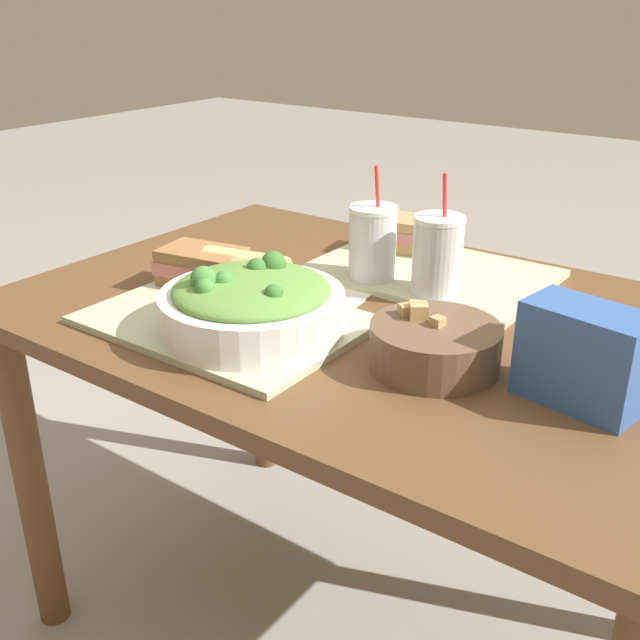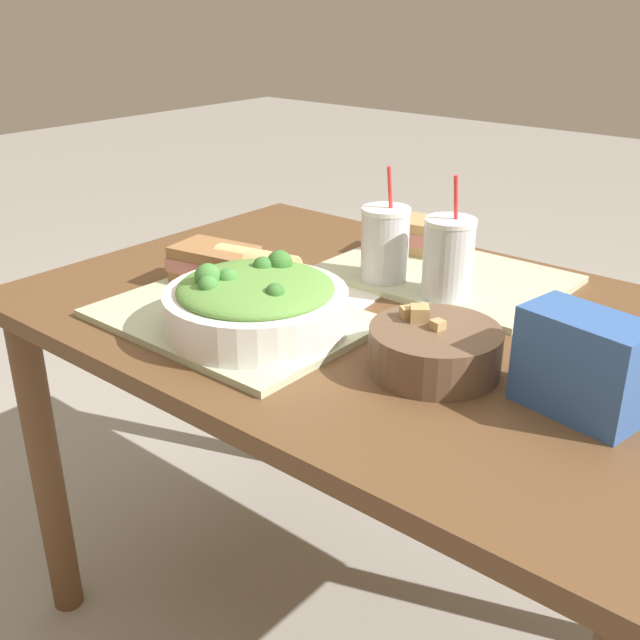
{
  "view_description": "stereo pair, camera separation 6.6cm",
  "coord_description": "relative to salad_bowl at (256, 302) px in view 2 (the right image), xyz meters",
  "views": [
    {
      "loc": [
        0.6,
        -0.98,
        1.19
      ],
      "look_at": [
        0.04,
        -0.2,
        0.77
      ],
      "focal_mm": 42.0,
      "sensor_mm": 36.0,
      "label": 1
    },
    {
      "loc": [
        0.65,
        -0.94,
        1.19
      ],
      "look_at": [
        0.04,
        -0.2,
        0.77
      ],
      "focal_mm": 42.0,
      "sensor_mm": 36.0,
      "label": 2
    }
  ],
  "objects": [
    {
      "name": "baguette_near",
      "position": [
        -0.12,
        0.13,
        -0.01
      ],
      "size": [
        0.16,
        0.1,
        0.07
      ],
      "rotation": [
        0.0,
        0.0,
        1.78
      ],
      "color": "tan",
      "rests_on": "tray_near"
    },
    {
      "name": "salad_bowl",
      "position": [
        0.0,
        0.0,
        0.0
      ],
      "size": [
        0.28,
        0.28,
        0.11
      ],
      "color": "white",
      "rests_on": "tray_near"
    },
    {
      "name": "dining_table",
      "position": [
        0.09,
        0.2,
        -0.16
      ],
      "size": [
        1.2,
        0.81,
        0.71
      ],
      "color": "brown",
      "rests_on": "ground_plane"
    },
    {
      "name": "soup_bowl",
      "position": [
        0.27,
        0.08,
        -0.02
      ],
      "size": [
        0.18,
        0.18,
        0.09
      ],
      "color": "brown",
      "rests_on": "dining_table"
    },
    {
      "name": "sandwich_near",
      "position": [
        -0.2,
        0.1,
        -0.01
      ],
      "size": [
        0.16,
        0.12,
        0.06
      ],
      "rotation": [
        0.0,
        0.0,
        0.18
      ],
      "color": "olive",
      "rests_on": "tray_near"
    },
    {
      "name": "sandwich_far",
      "position": [
        -0.01,
        0.48,
        -0.01
      ],
      "size": [
        0.16,
        0.12,
        0.06
      ],
      "rotation": [
        0.0,
        0.0,
        0.19
      ],
      "color": "tan",
      "rests_on": "tray_far"
    },
    {
      "name": "napkin_folded",
      "position": [
        -0.02,
        0.21,
        -0.06
      ],
      "size": [
        0.18,
        0.13,
        0.0
      ],
      "color": "silver",
      "rests_on": "dining_table"
    },
    {
      "name": "drink_cup_dark",
      "position": [
        0.02,
        0.3,
        0.02
      ],
      "size": [
        0.09,
        0.09,
        0.2
      ],
      "color": "silver",
      "rests_on": "tray_far"
    },
    {
      "name": "tray_near",
      "position": [
        -0.07,
        0.01,
        -0.05
      ],
      "size": [
        0.42,
        0.3,
        0.01
      ],
      "color": "#B2BC99",
      "rests_on": "dining_table"
    },
    {
      "name": "chip_bag",
      "position": [
        0.47,
        0.1,
        0.01
      ],
      "size": [
        0.17,
        0.11,
        0.13
      ],
      "rotation": [
        0.0,
        0.0,
        -0.17
      ],
      "color": "#335BA3",
      "rests_on": "dining_table"
    },
    {
      "name": "ground_plane",
      "position": [
        0.09,
        0.2,
        -0.77
      ],
      "size": [
        12.0,
        12.0,
        0.0
      ],
      "primitive_type": "plane",
      "color": "gray"
    },
    {
      "name": "drink_cup_red",
      "position": [
        0.15,
        0.3,
        0.02
      ],
      "size": [
        0.09,
        0.09,
        0.21
      ],
      "color": "silver",
      "rests_on": "tray_far"
    },
    {
      "name": "tray_far",
      "position": [
        0.09,
        0.4,
        -0.05
      ],
      "size": [
        0.42,
        0.3,
        0.01
      ],
      "color": "#B2BC99",
      "rests_on": "dining_table"
    }
  ]
}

